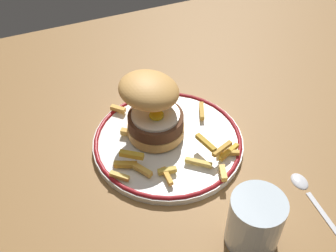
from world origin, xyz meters
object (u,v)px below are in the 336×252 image
Objects in this scene: burger at (153,107)px; water_glass at (254,223)px; dinner_plate at (168,141)px; spoon at (305,187)px.

burger is 26.24cm from water_glass.
dinner_plate reaches higher than spoon.
water_glass is (5.22, -25.52, -3.23)cm from burger.
dinner_plate is 2.03× the size of spoon.
water_glass is at bearing -161.30° from spoon.
dinner_plate is 2.06× the size of burger.
spoon is (18.36, -21.07, -6.89)cm from burger.
water_glass is 0.67× the size of spoon.
water_glass reaches higher than spoon.
water_glass reaches higher than dinner_plate.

